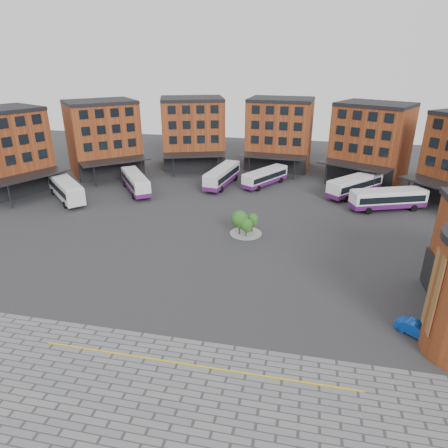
% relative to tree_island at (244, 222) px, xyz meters
% --- Properties ---
extents(ground, '(160.00, 160.00, 0.00)m').
position_rel_tree_island_xyz_m(ground, '(-1.82, -11.52, -1.90)').
color(ground, '#28282B').
rests_on(ground, ground).
extents(yellow_line, '(26.00, 0.15, 0.02)m').
position_rel_tree_island_xyz_m(yellow_line, '(0.18, -25.52, -1.87)').
color(yellow_line, gold).
rests_on(yellow_line, paving_zone).
extents(main_building, '(94.14, 42.48, 14.60)m').
position_rel_tree_island_xyz_m(main_building, '(-6.59, 26.73, 5.33)').
color(main_building, brown).
rests_on(main_building, ground).
extents(tree_island, '(4.40, 4.40, 3.53)m').
position_rel_tree_island_xyz_m(tree_island, '(0.00, 0.00, 0.00)').
color(tree_island, gray).
rests_on(tree_island, ground).
extents(bus_a, '(10.99, 10.64, 3.52)m').
position_rel_tree_island_xyz_m(bus_a, '(-31.83, 8.08, 0.19)').
color(bus_a, silver).
rests_on(bus_a, ground).
extents(bus_b, '(9.17, 11.21, 3.34)m').
position_rel_tree_island_xyz_m(bus_b, '(-22.07, 14.56, -0.08)').
color(bus_b, silver).
rests_on(bus_b, ground).
extents(bus_c, '(4.67, 12.65, 3.48)m').
position_rel_tree_island_xyz_m(bus_c, '(-7.68, 21.48, -0.01)').
color(bus_c, silver).
rests_on(bus_c, ground).
extents(bus_d, '(7.75, 10.72, 3.09)m').
position_rel_tree_island_xyz_m(bus_d, '(0.22, 23.13, -0.22)').
color(bus_d, white).
rests_on(bus_d, ground).
extents(bus_e, '(10.18, 11.06, 3.45)m').
position_rel_tree_island_xyz_m(bus_e, '(16.22, 20.62, -0.03)').
color(bus_e, white).
rests_on(bus_e, ground).
extents(bus_f, '(12.21, 6.87, 3.39)m').
position_rel_tree_island_xyz_m(bus_f, '(20.73, 14.31, -0.06)').
color(bus_f, white).
rests_on(bus_f, ground).
extents(blue_car, '(3.83, 3.27, 1.24)m').
position_rel_tree_island_xyz_m(blue_car, '(18.38, -17.90, -1.27)').
color(blue_car, '#0E40B6').
rests_on(blue_car, ground).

